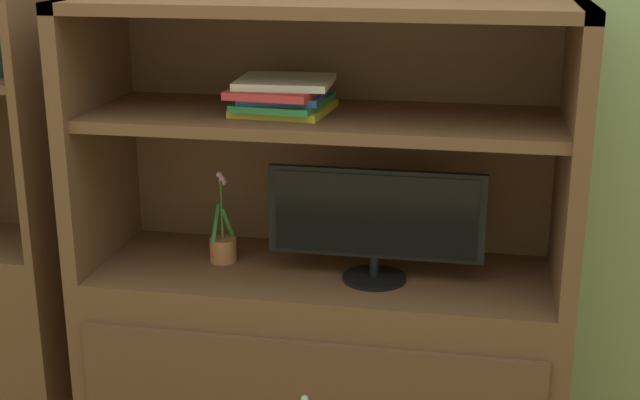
# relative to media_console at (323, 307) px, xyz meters

# --- Properties ---
(painted_rear_wall) EXTENTS (6.00, 0.10, 2.80)m
(painted_rear_wall) POSITION_rel_media_console_xyz_m (0.00, 0.34, 0.93)
(painted_rear_wall) COLOR #8C9E6B
(painted_rear_wall) RESTS_ON ground_plane
(media_console) EXTENTS (1.53, 0.58, 1.45)m
(media_console) POSITION_rel_media_console_xyz_m (0.00, 0.00, 0.00)
(media_console) COLOR brown
(media_console) RESTS_ON ground_plane
(tv_monitor) EXTENTS (0.67, 0.20, 0.36)m
(tv_monitor) POSITION_rel_media_console_xyz_m (0.17, -0.06, 0.33)
(tv_monitor) COLOR black
(tv_monitor) RESTS_ON media_console
(potted_plant) EXTENTS (0.09, 0.09, 0.31)m
(potted_plant) POSITION_rel_media_console_xyz_m (-0.34, 0.01, 0.19)
(potted_plant) COLOR #B26642
(potted_plant) RESTS_ON media_console
(magazine_stack) EXTENTS (0.30, 0.36, 0.11)m
(magazine_stack) POSITION_rel_media_console_xyz_m (-0.12, -0.01, 0.70)
(magazine_stack) COLOR gold
(magazine_stack) RESTS_ON media_console
(bookshelf_tall) EXTENTS (0.39, 0.41, 1.86)m
(bookshelf_tall) POSITION_rel_media_console_xyz_m (-1.10, 0.00, 0.16)
(bookshelf_tall) COLOR brown
(bookshelf_tall) RESTS_ON ground_plane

